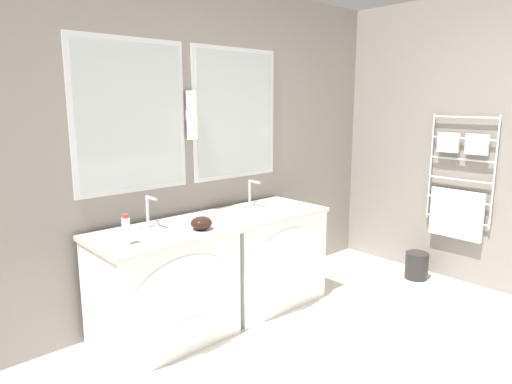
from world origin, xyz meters
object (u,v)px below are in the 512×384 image
Objects in this scene: vanity_right at (266,256)px; waste_bin at (417,265)px; amenity_bowl at (201,223)px; toiletry_bottle at (126,231)px; vanity_left at (166,287)px.

waste_bin is at bearing -22.65° from vanity_right.
amenity_bowl is 0.59× the size of waste_bin.
toiletry_bottle is at bearing 168.81° from waste_bin.
vanity_left is at bearing 11.87° from toiletry_bottle.
vanity_right is (0.96, 0.00, 0.00)m from vanity_left.
toiletry_bottle reaches higher than vanity_left.
vanity_left is 3.72× the size of waste_bin.
amenity_bowl is at bearing -21.10° from vanity_left.
waste_bin is (2.14, -0.50, -0.70)m from amenity_bowl.
toiletry_bottle reaches higher than vanity_right.
amenity_bowl is at bearing 166.87° from waste_bin.
vanity_right is at bearing 0.00° from vanity_left.
toiletry_bottle is 0.55m from amenity_bowl.
vanity_left is 6.34× the size of amenity_bowl.
toiletry_bottle reaches higher than waste_bin.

